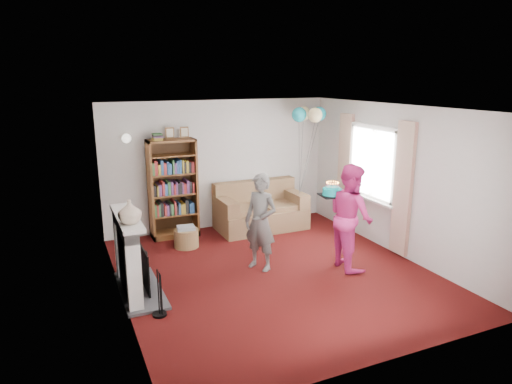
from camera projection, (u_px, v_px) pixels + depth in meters
name	position (u px, v px, depth m)	size (l,w,h in m)	color
ground	(275.00, 273.00, 7.02)	(5.00, 5.00, 0.00)	black
wall_back	(219.00, 165.00, 8.93)	(4.50, 0.02, 2.50)	silver
wall_left	(117.00, 212.00, 5.82)	(0.02, 5.00, 2.50)	silver
wall_right	(397.00, 180.00, 7.59)	(0.02, 5.00, 2.50)	silver
ceiling	(276.00, 108.00, 6.40)	(4.50, 5.00, 0.01)	white
fireplace	(132.00, 258.00, 6.24)	(0.55, 1.80, 1.12)	#3F3F42
window_bay	(372.00, 176.00, 8.11)	(0.14, 2.02, 2.20)	white
wall_sconce	(126.00, 138.00, 7.96)	(0.16, 0.23, 0.16)	gold
bookcase	(172.00, 189.00, 8.45)	(0.87, 0.42, 2.04)	#472B14
sofa	(260.00, 211.00, 9.03)	(1.72, 0.91, 0.91)	olive
wicker_basket	(186.00, 237.00, 8.04)	(0.43, 0.43, 0.38)	olive
person_striped	(261.00, 222.00, 7.00)	(0.55, 0.36, 1.52)	black
person_magenta	(350.00, 216.00, 7.06)	(0.80, 0.63, 1.65)	#CE2978
birthday_cake	(332.00, 192.00, 7.08)	(0.36, 0.36, 0.22)	black
balloons	(309.00, 114.00, 8.80)	(0.72, 0.72, 1.69)	#3F3F3F
mantel_vase	(130.00, 212.00, 5.74)	(0.29, 0.29, 0.31)	beige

